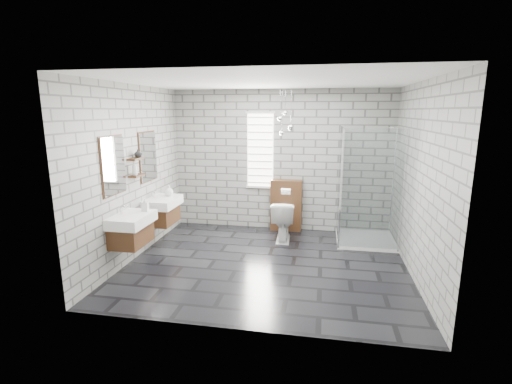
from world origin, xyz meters
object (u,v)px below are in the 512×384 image
(toilet, at_px, (283,220))
(vanity_left, at_px, (129,221))
(cistern_panel, at_px, (286,205))
(shower_enclosure, at_px, (361,216))
(vanity_right, at_px, (161,203))

(toilet, bearing_deg, vanity_left, 36.96)
(vanity_left, bearing_deg, cistern_panel, 48.31)
(vanity_left, xyz_separation_m, shower_enclosure, (3.41, 1.77, -0.25))
(cistern_panel, xyz_separation_m, toilet, (0.00, -0.57, -0.14))
(vanity_right, relative_size, cistern_panel, 1.57)
(vanity_left, relative_size, cistern_panel, 1.57)
(shower_enclosure, relative_size, toilet, 2.79)
(vanity_right, bearing_deg, shower_enclosure, 11.74)
(shower_enclosure, bearing_deg, vanity_left, -152.57)
(toilet, bearing_deg, shower_enclosure, 179.19)
(cistern_panel, relative_size, shower_enclosure, 0.49)
(cistern_panel, bearing_deg, vanity_left, -131.69)
(vanity_left, distance_m, toilet, 2.69)
(vanity_right, xyz_separation_m, cistern_panel, (2.04, 1.23, -0.26))
(vanity_right, height_order, toilet, vanity_right)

